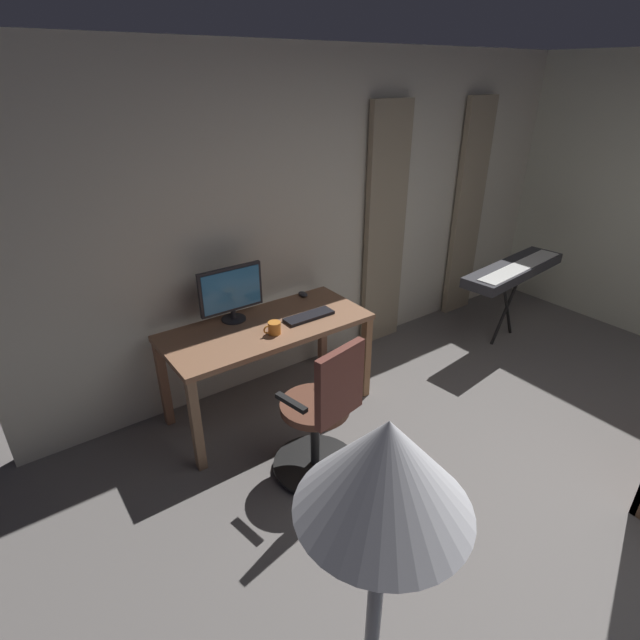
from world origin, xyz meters
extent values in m
plane|color=slate|center=(0.00, 0.00, 0.00)|extent=(7.13, 7.13, 0.00)
cube|color=beige|center=(0.00, -2.74, 1.28)|extent=(5.40, 0.10, 2.57)
cube|color=tan|center=(-1.64, -2.63, 1.09)|extent=(0.38, 0.06, 2.18)
cube|color=tan|center=(-0.50, -2.63, 1.09)|extent=(0.44, 0.06, 2.18)
cube|color=#8D6144|center=(0.97, -2.26, 0.72)|extent=(1.51, 0.66, 0.04)
cube|color=#936442|center=(0.26, -1.97, 0.35)|extent=(0.06, 0.06, 0.70)
cube|color=#8A674A|center=(1.69, -1.97, 0.35)|extent=(0.06, 0.06, 0.70)
cube|color=#916149|center=(0.26, -2.55, 0.35)|extent=(0.06, 0.06, 0.70)
cube|color=brown|center=(1.69, -2.55, 0.35)|extent=(0.06, 0.06, 0.70)
cylinder|color=black|center=(1.08, -1.52, 0.04)|extent=(0.56, 0.56, 0.02)
sphere|color=black|center=(0.82, -1.56, 0.03)|extent=(0.05, 0.05, 0.05)
sphere|color=black|center=(1.04, -1.77, 0.03)|extent=(0.05, 0.05, 0.05)
sphere|color=black|center=(1.31, -1.62, 0.03)|extent=(0.05, 0.05, 0.05)
sphere|color=black|center=(1.25, -1.33, 0.03)|extent=(0.05, 0.05, 0.05)
sphere|color=black|center=(0.95, -1.29, 0.03)|extent=(0.05, 0.05, 0.05)
cylinder|color=black|center=(1.08, -1.52, 0.26)|extent=(0.06, 0.06, 0.45)
cylinder|color=brown|center=(1.08, -1.52, 0.51)|extent=(0.52, 0.52, 0.05)
cube|color=brown|center=(1.04, -1.32, 0.77)|extent=(0.38, 0.12, 0.46)
cube|color=black|center=(1.27, -1.48, 0.65)|extent=(0.08, 0.24, 0.03)
cube|color=black|center=(0.88, -1.55, 0.65)|extent=(0.08, 0.24, 0.03)
cylinder|color=#232328|center=(1.13, -2.47, 0.74)|extent=(0.18, 0.18, 0.01)
cylinder|color=#232328|center=(1.13, -2.47, 0.78)|extent=(0.04, 0.04, 0.06)
cube|color=#232328|center=(1.13, -2.48, 0.98)|extent=(0.49, 0.03, 0.33)
cube|color=teal|center=(1.13, -2.46, 0.98)|extent=(0.45, 0.01, 0.29)
cube|color=black|center=(0.66, -2.18, 0.75)|extent=(0.39, 0.13, 0.02)
ellipsoid|color=#333338|center=(0.48, -2.53, 0.76)|extent=(0.06, 0.10, 0.04)
cylinder|color=orange|center=(1.00, -2.11, 0.78)|extent=(0.09, 0.09, 0.09)
torus|color=orange|center=(1.05, -2.11, 0.79)|extent=(0.06, 0.01, 0.06)
cylinder|color=black|center=(-1.46, -1.89, 0.34)|extent=(0.39, 0.07, 0.69)
cylinder|color=black|center=(-1.46, -1.89, 0.34)|extent=(0.39, 0.07, 0.69)
cube|color=#333338|center=(-1.46, -1.89, 0.73)|extent=(1.31, 0.46, 0.09)
cube|color=white|center=(-1.47, -1.84, 0.78)|extent=(1.20, 0.30, 0.01)
cone|color=silver|center=(2.07, 0.09, 1.81)|extent=(0.31, 0.31, 0.18)
camera|label=1|loc=(2.50, 0.51, 2.37)|focal=27.48mm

